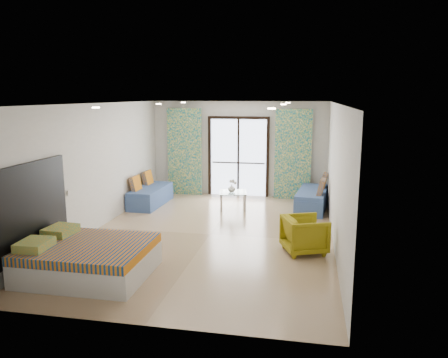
% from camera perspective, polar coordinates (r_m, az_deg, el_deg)
% --- Properties ---
extents(floor, '(5.00, 7.50, 0.01)m').
position_cam_1_polar(floor, '(9.21, -1.83, -7.24)').
color(floor, '#9B7D5C').
rests_on(floor, ground).
extents(ceiling, '(5.00, 7.50, 0.01)m').
position_cam_1_polar(ceiling, '(8.75, -1.94, 9.82)').
color(ceiling, silver).
rests_on(ceiling, ground).
extents(wall_back, '(5.00, 0.01, 2.70)m').
position_cam_1_polar(wall_back, '(12.52, 1.92, 3.95)').
color(wall_back, silver).
rests_on(wall_back, ground).
extents(wall_front, '(5.00, 0.01, 2.70)m').
position_cam_1_polar(wall_front, '(5.38, -10.80, -5.65)').
color(wall_front, silver).
rests_on(wall_front, ground).
extents(wall_left, '(0.01, 7.50, 2.70)m').
position_cam_1_polar(wall_left, '(9.74, -16.39, 1.51)').
color(wall_left, silver).
rests_on(wall_left, ground).
extents(wall_right, '(0.01, 7.50, 2.70)m').
position_cam_1_polar(wall_right, '(8.68, 14.42, 0.51)').
color(wall_right, silver).
rests_on(wall_right, ground).
extents(balcony_door, '(1.76, 0.08, 2.28)m').
position_cam_1_polar(balcony_door, '(12.51, 1.89, 3.51)').
color(balcony_door, black).
rests_on(balcony_door, floor).
extents(balcony_rail, '(1.52, 0.03, 0.04)m').
position_cam_1_polar(balcony_rail, '(12.56, 1.89, 2.13)').
color(balcony_rail, '#595451').
rests_on(balcony_rail, balcony_door).
extents(curtain_left, '(1.00, 0.10, 2.50)m').
position_cam_1_polar(curtain_left, '(12.70, -5.15, 3.55)').
color(curtain_left, white).
rests_on(curtain_left, floor).
extents(curtain_right, '(1.00, 0.10, 2.50)m').
position_cam_1_polar(curtain_right, '(12.21, 8.99, 3.17)').
color(curtain_right, white).
rests_on(curtain_right, floor).
extents(downlight_a, '(0.12, 0.12, 0.02)m').
position_cam_1_polar(downlight_a, '(7.34, -16.39, 8.95)').
color(downlight_a, '#FFE0B2').
rests_on(downlight_a, ceiling).
extents(downlight_b, '(0.12, 0.12, 0.02)m').
position_cam_1_polar(downlight_b, '(6.56, 6.24, 9.14)').
color(downlight_b, '#FFE0B2').
rests_on(downlight_b, ceiling).
extents(downlight_c, '(0.12, 0.12, 0.02)m').
position_cam_1_polar(downlight_c, '(10.10, -8.53, 9.68)').
color(downlight_c, '#FFE0B2').
rests_on(downlight_c, ceiling).
extents(downlight_d, '(0.12, 0.12, 0.02)m').
position_cam_1_polar(downlight_d, '(9.55, 7.77, 9.63)').
color(downlight_d, '#FFE0B2').
rests_on(downlight_d, ceiling).
extents(downlight_e, '(0.12, 0.12, 0.02)m').
position_cam_1_polar(downlight_e, '(12.01, -5.33, 9.93)').
color(downlight_e, '#FFE0B2').
rests_on(downlight_e, ceiling).
extents(downlight_f, '(0.12, 0.12, 0.02)m').
position_cam_1_polar(downlight_f, '(11.54, 8.34, 9.82)').
color(downlight_f, '#FFE0B2').
rests_on(downlight_f, ceiling).
extents(headboard, '(0.06, 2.10, 1.50)m').
position_cam_1_polar(headboard, '(7.74, -24.19, -3.63)').
color(headboard, black).
rests_on(headboard, floor).
extents(switch_plate, '(0.02, 0.10, 0.10)m').
position_cam_1_polar(switch_plate, '(8.77, -19.60, -1.68)').
color(switch_plate, silver).
rests_on(switch_plate, wall_left).
extents(bed, '(1.93, 1.57, 0.66)m').
position_cam_1_polar(bed, '(7.46, -17.42, -9.90)').
color(bed, silver).
rests_on(bed, floor).
extents(daybed_left, '(0.72, 1.73, 0.85)m').
position_cam_1_polar(daybed_left, '(11.73, -9.63, -2.08)').
color(daybed_left, '#3B568E').
rests_on(daybed_left, floor).
extents(daybed_right, '(0.89, 1.85, 0.88)m').
position_cam_1_polar(daybed_right, '(11.34, 11.51, -2.53)').
color(daybed_right, '#3B568E').
rests_on(daybed_right, floor).
extents(coffee_table, '(0.79, 0.79, 0.78)m').
position_cam_1_polar(coffee_table, '(11.11, 1.18, -1.93)').
color(coffee_table, silver).
rests_on(coffee_table, floor).
extents(vase, '(0.19, 0.20, 0.19)m').
position_cam_1_polar(vase, '(11.06, 1.01, -1.23)').
color(vase, white).
rests_on(vase, coffee_table).
extents(armchair, '(0.90, 0.92, 0.75)m').
position_cam_1_polar(armchair, '(8.22, 10.50, -6.92)').
color(armchair, '#968813').
rests_on(armchair, floor).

